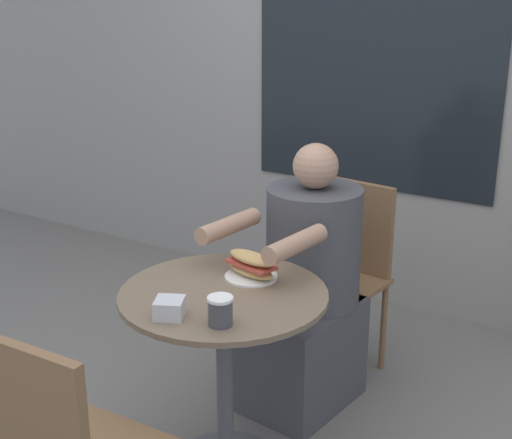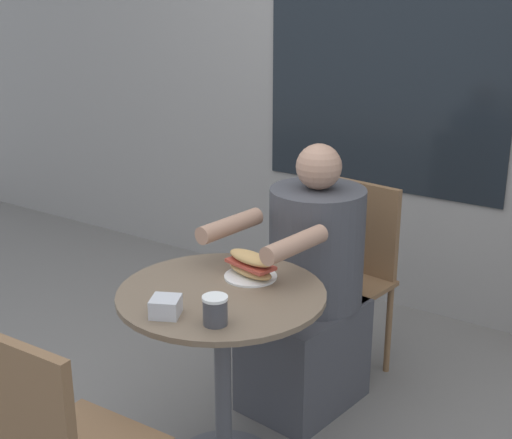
{
  "view_description": "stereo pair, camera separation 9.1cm",
  "coord_description": "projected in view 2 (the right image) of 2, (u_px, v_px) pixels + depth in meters",
  "views": [
    {
      "loc": [
        1.27,
        -1.82,
        1.72
      ],
      "look_at": [
        0.0,
        0.21,
        0.91
      ],
      "focal_mm": 50.0,
      "sensor_mm": 36.0,
      "label": 1
    },
    {
      "loc": [
        1.34,
        -1.77,
        1.72
      ],
      "look_at": [
        0.0,
        0.21,
        0.91
      ],
      "focal_mm": 50.0,
      "sensor_mm": 36.0,
      "label": 2
    }
  ],
  "objects": [
    {
      "name": "seated_diner",
      "position": [
        309.0,
        298.0,
        2.93
      ],
      "size": [
        0.45,
        0.71,
        1.12
      ],
      "rotation": [
        0.0,
        0.0,
        3.03
      ],
      "color": "#424247",
      "rests_on": "ground_plane"
    },
    {
      "name": "napkin_box",
      "position": [
        166.0,
        307.0,
        2.25
      ],
      "size": [
        0.12,
        0.12,
        0.06
      ],
      "rotation": [
        0.0,
        0.0,
        0.46
      ],
      "color": "silver",
      "rests_on": "cafe_table"
    },
    {
      "name": "sandwich_on_plate",
      "position": [
        251.0,
        266.0,
        2.53
      ],
      "size": [
        0.21,
        0.19,
        0.09
      ],
      "rotation": [
        0.0,
        0.0,
        -0.23
      ],
      "color": "white",
      "rests_on": "cafe_table"
    },
    {
      "name": "storefront_wall",
      "position": [
        423.0,
        47.0,
        3.54
      ],
      "size": [
        8.0,
        0.09,
        2.8
      ],
      "color": "gray",
      "rests_on": "ground_plane"
    },
    {
      "name": "drink_cup",
      "position": [
        215.0,
        310.0,
        2.18
      ],
      "size": [
        0.08,
        0.08,
        0.09
      ],
      "color": "#424247",
      "rests_on": "cafe_table"
    },
    {
      "name": "diner_chair",
      "position": [
        352.0,
        262.0,
        3.18
      ],
      "size": [
        0.42,
        0.42,
        0.87
      ],
      "rotation": [
        0.0,
        0.0,
        3.03
      ],
      "color": "brown",
      "rests_on": "ground_plane"
    },
    {
      "name": "cafe_table",
      "position": [
        222.0,
        341.0,
        2.49
      ],
      "size": [
        0.72,
        0.72,
        0.71
      ],
      "color": "brown",
      "rests_on": "ground_plane"
    }
  ]
}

